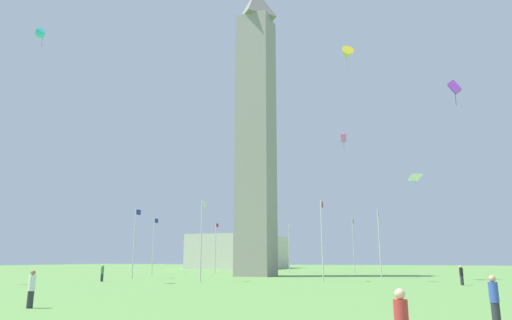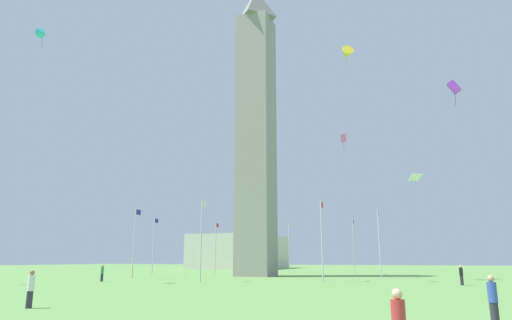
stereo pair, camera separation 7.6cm
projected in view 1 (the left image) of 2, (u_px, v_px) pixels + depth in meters
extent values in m
plane|color=#609347|center=(256.00, 276.00, 61.25)|extent=(260.00, 260.00, 0.00)
cube|color=gray|center=(256.00, 140.00, 65.53)|extent=(4.89, 4.89, 39.09)
pyramid|color=gray|center=(256.00, 5.00, 70.39)|extent=(4.89, 4.89, 5.33)
cylinder|color=silver|center=(289.00, 247.00, 77.60)|extent=(0.14, 0.14, 8.63)
cube|color=white|center=(289.00, 225.00, 78.95)|extent=(1.00, 0.03, 0.64)
cylinder|color=silver|center=(215.00, 247.00, 77.09)|extent=(0.14, 0.14, 8.63)
cube|color=red|center=(217.00, 225.00, 78.44)|extent=(1.00, 0.03, 0.64)
cylinder|color=silver|center=(153.00, 246.00, 67.85)|extent=(0.14, 0.14, 8.63)
cube|color=#1E2D99|center=(156.00, 221.00, 69.20)|extent=(1.00, 0.03, 0.64)
cylinder|color=silver|center=(134.00, 243.00, 55.30)|extent=(0.14, 0.14, 8.63)
cube|color=#1E2D99|center=(138.00, 212.00, 56.65)|extent=(1.00, 0.03, 0.64)
cylinder|color=silver|center=(201.00, 240.00, 46.79)|extent=(0.14, 0.14, 8.63)
cube|color=white|center=(205.00, 204.00, 48.14)|extent=(1.00, 0.03, 0.64)
cylinder|color=silver|center=(322.00, 240.00, 47.31)|extent=(0.14, 0.14, 8.63)
cube|color=red|center=(322.00, 204.00, 48.66)|extent=(1.00, 0.03, 0.64)
cylinder|color=silver|center=(379.00, 243.00, 56.55)|extent=(0.14, 0.14, 8.63)
cube|color=#1E2D99|center=(378.00, 213.00, 57.90)|extent=(1.00, 0.03, 0.64)
cylinder|color=silver|center=(354.00, 246.00, 69.10)|extent=(0.14, 0.14, 8.63)
cube|color=#1E2D99|center=(353.00, 221.00, 70.45)|extent=(1.00, 0.03, 0.64)
cylinder|color=#2D2D38|center=(496.00, 314.00, 15.67)|extent=(0.29, 0.29, 0.80)
cylinder|color=#3851B2|center=(494.00, 292.00, 15.83)|extent=(0.32, 0.32, 0.71)
sphere|color=tan|center=(492.00, 279.00, 15.94)|extent=(0.24, 0.24, 0.24)
cylinder|color=#2D2D38|center=(462.00, 281.00, 40.22)|extent=(0.29, 0.29, 0.80)
cylinder|color=black|center=(461.00, 272.00, 40.39)|extent=(0.32, 0.32, 0.74)
sphere|color=beige|center=(461.00, 266.00, 40.50)|extent=(0.24, 0.24, 0.24)
cylinder|color=#2D2D38|center=(102.00, 278.00, 46.91)|extent=(0.29, 0.29, 0.80)
cylinder|color=#388C47|center=(102.00, 270.00, 47.08)|extent=(0.32, 0.32, 0.74)
sphere|color=beige|center=(103.00, 265.00, 47.18)|extent=(0.24, 0.24, 0.24)
cylinder|color=red|center=(401.00, 314.00, 9.98)|extent=(0.32, 0.32, 0.62)
sphere|color=beige|center=(400.00, 294.00, 10.08)|extent=(0.24, 0.24, 0.24)
cylinder|color=#2D2D38|center=(30.00, 300.00, 21.37)|extent=(0.29, 0.29, 0.80)
cylinder|color=white|center=(32.00, 283.00, 21.54)|extent=(0.32, 0.32, 0.75)
sphere|color=#936B4C|center=(33.00, 273.00, 21.65)|extent=(0.24, 0.24, 0.24)
cone|color=yellow|center=(346.00, 54.00, 57.22)|extent=(2.40, 2.25, 1.98)
cylinder|color=#A4921C|center=(347.00, 63.00, 56.95)|extent=(0.04, 0.04, 1.87)
cube|color=purple|center=(454.00, 87.00, 32.95)|extent=(0.57, 0.95, 1.05)
cylinder|color=#67278E|center=(455.00, 97.00, 32.77)|extent=(0.04, 0.04, 1.22)
cube|color=white|center=(415.00, 177.00, 52.84)|extent=(1.73, 1.78, 0.64)
cylinder|color=#A7A7A7|center=(416.00, 186.00, 52.60)|extent=(0.04, 0.04, 1.62)
cone|color=#33C6D1|center=(43.00, 33.00, 47.83)|extent=(1.23, 1.44, 1.42)
cylinder|color=teal|center=(42.00, 41.00, 47.64)|extent=(0.04, 0.04, 1.36)
cube|color=pink|center=(344.00, 138.00, 49.07)|extent=(0.84, 0.56, 1.08)
cylinder|color=#A44A79|center=(344.00, 145.00, 48.88)|extent=(0.04, 0.04, 1.27)
cube|color=beige|center=(241.00, 252.00, 113.02)|extent=(27.79, 17.74, 8.11)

